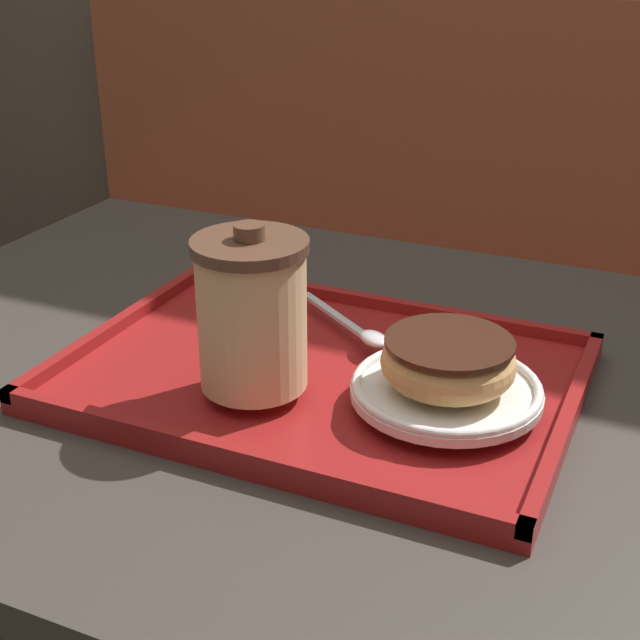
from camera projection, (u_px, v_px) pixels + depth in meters
The scene contains 7 objects.
booth_bench at pixel (423, 358), 1.80m from camera, with size 1.65×0.44×1.00m.
cafe_table at pixel (347, 512), 0.89m from camera, with size 1.07×0.73×0.75m.
serving_tray at pixel (320, 376), 0.81m from camera, with size 0.45×0.32×0.02m.
coffee_cup_front at pixel (252, 313), 0.74m from camera, with size 0.10×0.10×0.14m.
plate_with_chocolate_donut at pixel (446, 389), 0.74m from camera, with size 0.16×0.16×0.01m.
donut_chocolate_glazed at pixel (448, 361), 0.73m from camera, with size 0.11×0.11×0.04m.
spoon at pixel (361, 331), 0.85m from camera, with size 0.13×0.10×0.01m.
Camera 1 is at (0.27, -0.68, 1.14)m, focal length 50.00 mm.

